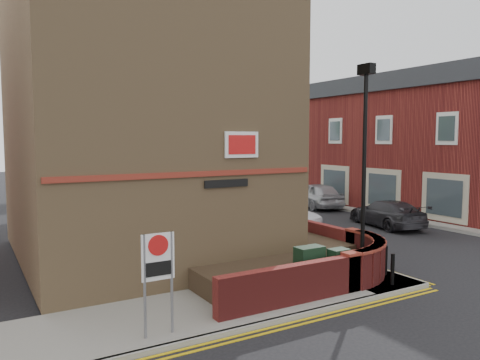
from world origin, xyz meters
name	(u,v)px	position (x,y,z in m)	size (l,w,h in m)	color
ground	(350,305)	(0.00, 0.00, 0.00)	(120.00, 120.00, 0.00)	black
pavement_corner	(202,310)	(-3.50, 1.50, 0.06)	(13.00, 3.00, 0.12)	gray
pavement_main	(178,213)	(2.00, 16.00, 0.06)	(2.00, 32.00, 0.12)	gray
pavement_far	(357,206)	(13.00, 13.00, 0.06)	(4.00, 40.00, 0.12)	gray
kerb_side	(232,331)	(-3.50, 0.00, 0.06)	(13.00, 0.15, 0.12)	gray
kerb_main_near	(194,212)	(3.00, 16.00, 0.06)	(0.15, 32.00, 0.12)	gray
kerb_main_far	(333,208)	(11.00, 13.00, 0.06)	(0.15, 40.00, 0.12)	gray
yellow_lines_side	(238,338)	(-3.50, -0.25, 0.01)	(13.00, 0.28, 0.01)	gold
yellow_lines_main	(198,212)	(3.25, 16.00, 0.01)	(0.28, 32.00, 0.01)	gold
corner_building	(139,85)	(-2.84, 8.00, 6.23)	(8.95, 10.40, 13.60)	#997851
garden_wall	(292,280)	(0.00, 2.50, 0.00)	(6.80, 6.00, 1.20)	maroon
lamppost	(364,171)	(1.60, 1.20, 3.34)	(0.25, 0.50, 6.30)	black
utility_cabinet_large	(309,268)	(-0.30, 1.30, 0.72)	(0.80, 0.45, 1.20)	black
utility_cabinet_small	(339,268)	(0.50, 1.00, 0.67)	(0.55, 0.40, 1.10)	black
bollard_near	(393,269)	(2.00, 0.40, 0.57)	(0.11, 0.11, 0.90)	black
bollard_far	(386,260)	(2.60, 1.20, 0.57)	(0.11, 0.11, 0.90)	black
zone_sign	(158,265)	(-5.00, 0.50, 1.64)	(0.72, 0.07, 2.20)	slate
far_terrace	(333,142)	(14.50, 17.00, 4.04)	(5.40, 30.40, 8.00)	maroon
far_terrace_cream	(205,141)	(14.50, 38.00, 4.05)	(5.40, 12.40, 8.00)	beige
tree_near	(192,131)	(2.00, 14.05, 4.70)	(3.64, 3.65, 6.70)	#382B1E
tree_mid	(142,126)	(2.00, 22.05, 5.20)	(4.03, 4.03, 7.42)	#382B1E
tree_far	(110,131)	(2.00, 30.05, 4.91)	(3.81, 3.81, 7.00)	#382B1E
traffic_light_assembly	(135,159)	(2.40, 25.00, 2.78)	(0.20, 0.16, 4.20)	black
silver_car_near	(275,215)	(3.90, 9.05, 0.75)	(1.59, 4.56, 1.50)	#B2B3BA
red_car_main	(199,194)	(4.79, 19.03, 0.69)	(2.30, 4.98, 1.38)	maroon
grey_car_far	(386,213)	(9.29, 7.23, 0.66)	(1.84, 4.52, 1.31)	#2B2A2F
silver_car_far	(316,195)	(10.50, 14.00, 0.79)	(1.87, 4.65, 1.58)	#A8A9B0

